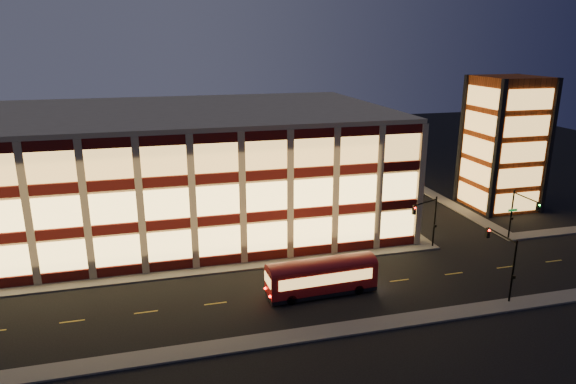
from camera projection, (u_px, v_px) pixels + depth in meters
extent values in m
plane|color=black|center=(228.00, 273.00, 51.87)|extent=(200.00, 200.00, 0.00)
cube|color=#514F4C|center=(197.00, 271.00, 52.05)|extent=(54.00, 2.00, 0.15)
cube|color=#514F4C|center=(371.00, 204.00, 73.20)|extent=(2.00, 30.00, 0.15)
cube|color=#514F4C|center=(553.00, 232.00, 62.51)|extent=(14.00, 2.00, 0.15)
cube|color=#514F4C|center=(440.00, 198.00, 75.88)|extent=(2.00, 30.00, 0.15)
cube|color=#514F4C|center=(252.00, 342.00, 39.80)|extent=(100.00, 2.00, 0.15)
cube|color=tan|center=(183.00, 168.00, 64.90)|extent=(50.00, 30.00, 14.00)
cube|color=tan|center=(180.00, 111.00, 62.83)|extent=(50.40, 30.40, 0.50)
cube|color=#470C0A|center=(196.00, 262.00, 52.70)|extent=(50.10, 0.25, 1.00)
cube|color=#FFCE6B|center=(195.00, 243.00, 52.12)|extent=(49.00, 0.20, 3.00)
cube|color=#470C0A|center=(365.00, 201.00, 72.83)|extent=(0.25, 30.10, 1.00)
cube|color=#FFCE6B|center=(366.00, 187.00, 72.22)|extent=(0.20, 29.00, 3.00)
cube|color=#470C0A|center=(194.00, 222.00, 51.44)|extent=(50.10, 0.25, 1.00)
cube|color=#FFCE6B|center=(193.00, 202.00, 50.86)|extent=(49.00, 0.20, 3.00)
cube|color=#470C0A|center=(367.00, 171.00, 71.57)|extent=(0.25, 30.10, 1.00)
cube|color=#FFCE6B|center=(367.00, 156.00, 70.96)|extent=(0.20, 29.00, 3.00)
cube|color=#470C0A|center=(191.00, 180.00, 50.18)|extent=(50.10, 0.25, 1.00)
cube|color=#FFCE6B|center=(190.00, 159.00, 49.60)|extent=(49.00, 0.20, 3.00)
cube|color=#470C0A|center=(368.00, 140.00, 70.31)|extent=(0.25, 30.10, 1.00)
cube|color=#FFCE6B|center=(369.00, 124.00, 69.71)|extent=(0.20, 29.00, 3.00)
cube|color=#8C3814|center=(504.00, 143.00, 70.16)|extent=(8.00, 8.00, 18.00)
cube|color=black|center=(497.00, 151.00, 65.47)|extent=(0.60, 0.60, 18.00)
cube|color=black|center=(550.00, 148.00, 67.42)|extent=(0.60, 0.60, 18.00)
cube|color=black|center=(461.00, 139.00, 72.89)|extent=(0.60, 0.60, 18.00)
cube|color=black|center=(510.00, 137.00, 74.84)|extent=(0.60, 0.60, 18.00)
cube|color=#EDAD53|center=(517.00, 202.00, 68.43)|extent=(6.60, 0.16, 2.60)
cube|color=#EDAD53|center=(472.00, 196.00, 71.22)|extent=(0.16, 6.60, 2.60)
cube|color=#EDAD53|center=(520.00, 178.00, 67.46)|extent=(6.60, 0.16, 2.60)
cube|color=#EDAD53|center=(475.00, 172.00, 70.25)|extent=(0.16, 6.60, 2.60)
cube|color=#EDAD53|center=(524.00, 152.00, 66.49)|extent=(6.60, 0.16, 2.60)
cube|color=#EDAD53|center=(477.00, 148.00, 69.28)|extent=(0.16, 6.60, 2.60)
cube|color=#EDAD53|center=(527.00, 126.00, 65.52)|extent=(6.60, 0.16, 2.60)
cube|color=#EDAD53|center=(480.00, 123.00, 68.31)|extent=(0.16, 6.60, 2.60)
cube|color=#EDAD53|center=(531.00, 99.00, 64.55)|extent=(6.60, 0.16, 2.60)
cube|color=#EDAD53|center=(483.00, 97.00, 67.34)|extent=(0.16, 6.60, 2.60)
cylinder|color=black|center=(435.00, 222.00, 57.47)|extent=(0.18, 0.18, 6.00)
cylinder|color=black|center=(426.00, 202.00, 55.58)|extent=(3.56, 1.63, 0.14)
cube|color=black|center=(414.00, 210.00, 54.60)|extent=(0.32, 0.32, 0.95)
sphere|color=#FF0C05|center=(415.00, 208.00, 54.35)|extent=(0.20, 0.20, 0.20)
cube|color=black|center=(435.00, 226.00, 57.40)|extent=(0.25, 0.18, 0.28)
cylinder|color=black|center=(511.00, 215.00, 59.91)|extent=(0.18, 0.18, 6.00)
cylinder|color=black|center=(526.00, 198.00, 57.28)|extent=(0.14, 4.00, 0.14)
cube|color=black|center=(538.00, 207.00, 55.57)|extent=(0.32, 0.32, 0.95)
sphere|color=#0CFF26|center=(540.00, 205.00, 55.32)|extent=(0.20, 0.20, 0.20)
cube|color=black|center=(512.00, 218.00, 59.83)|extent=(0.25, 0.18, 0.28)
cube|color=#0C7226|center=(513.00, 210.00, 59.60)|extent=(1.20, 0.06, 0.28)
cylinder|color=black|center=(513.00, 272.00, 45.14)|extent=(0.18, 0.18, 6.00)
cylinder|color=black|center=(502.00, 235.00, 46.23)|extent=(0.14, 4.00, 0.14)
cube|color=black|center=(488.00, 233.00, 48.22)|extent=(0.32, 0.32, 0.95)
sphere|color=#FF0C05|center=(489.00, 230.00, 47.97)|extent=(0.20, 0.20, 0.20)
cube|color=black|center=(514.00, 277.00, 45.07)|extent=(0.25, 0.18, 0.28)
cube|color=maroon|center=(321.00, 277.00, 47.13)|extent=(10.29, 3.00, 2.34)
cube|color=black|center=(321.00, 290.00, 47.52)|extent=(10.29, 3.00, 0.36)
cylinder|color=black|center=(291.00, 300.00, 45.54)|extent=(0.93, 0.35, 0.92)
cylinder|color=black|center=(284.00, 289.00, 47.59)|extent=(0.93, 0.35, 0.92)
cylinder|color=black|center=(358.00, 290.00, 47.40)|extent=(0.93, 0.35, 0.92)
cylinder|color=black|center=(349.00, 279.00, 49.45)|extent=(0.93, 0.35, 0.92)
cube|color=#EDAD53|center=(327.00, 280.00, 45.85)|extent=(8.96, 0.46, 1.02)
cube|color=#EDAD53|center=(317.00, 268.00, 48.24)|extent=(8.96, 0.46, 1.02)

